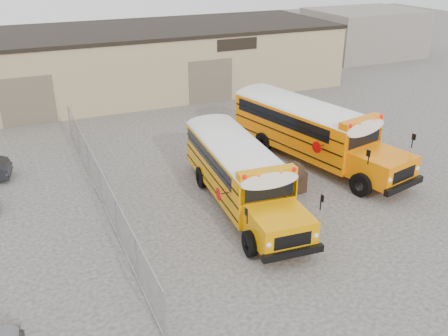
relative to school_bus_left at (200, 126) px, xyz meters
name	(u,v)px	position (x,y,z in m)	size (l,w,h in m)	color
ground	(258,207)	(0.11, -6.46, -1.60)	(120.00, 120.00, 0.00)	#3A3735
warehouse	(135,60)	(0.11, 13.54, 0.77)	(30.20, 10.20, 4.67)	tan
chainlink_fence	(100,185)	(-5.89, -3.46, -0.70)	(0.07, 18.07, 1.81)	#93969B
distant_building_right	(363,33)	(24.11, 17.54, 0.60)	(10.00, 8.00, 4.40)	gray
school_bus_left	(200,126)	(0.00, 0.00, 0.00)	(3.23, 9.59, 2.77)	#EC9300
school_bus_right	(234,98)	(3.48, 3.32, 0.17)	(4.84, 10.76, 3.06)	orange
tarp_bundle	(293,176)	(2.20, -5.76, -0.85)	(1.08, 1.07, 1.46)	black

